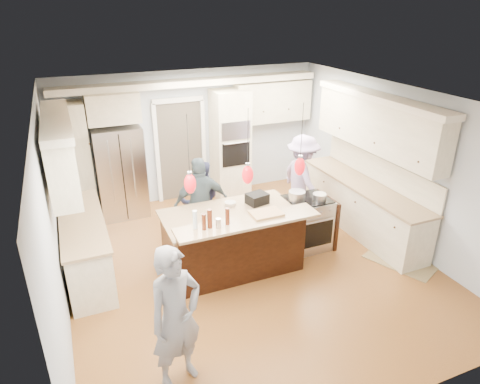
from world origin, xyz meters
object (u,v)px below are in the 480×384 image
(refrigerator, at_px, (121,172))
(person_far_left, at_px, (201,202))
(kitchen_island, at_px, (232,239))
(island_range, at_px, (307,223))
(person_bar_end, at_px, (176,318))

(refrigerator, relative_size, person_far_left, 1.20)
(refrigerator, bearing_deg, person_far_left, -55.25)
(refrigerator, distance_m, kitchen_island, 2.91)
(island_range, bearing_deg, kitchen_island, -176.92)
(island_range, relative_size, person_bar_end, 0.54)
(island_range, bearing_deg, refrigerator, 137.41)
(refrigerator, relative_size, person_bar_end, 1.06)
(person_bar_end, bearing_deg, island_range, 15.47)
(kitchen_island, height_order, island_range, kitchen_island)
(refrigerator, bearing_deg, island_range, -42.59)
(kitchen_island, relative_size, person_bar_end, 1.23)
(person_bar_end, xyz_separation_m, person_far_left, (1.19, 2.85, -0.10))
(person_bar_end, bearing_deg, person_far_left, 47.91)
(person_bar_end, bearing_deg, kitchen_island, 34.02)
(kitchen_island, bearing_deg, refrigerator, 116.92)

